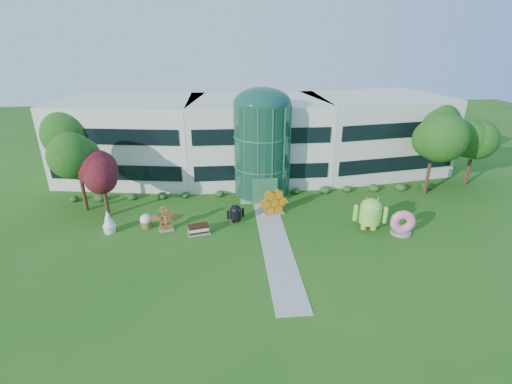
{
  "coord_description": "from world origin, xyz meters",
  "views": [
    {
      "loc": [
        -4.08,
        -25.96,
        16.33
      ],
      "look_at": [
        -1.19,
        6.0,
        2.6
      ],
      "focal_mm": 26.0,
      "sensor_mm": 36.0,
      "label": 1
    }
  ],
  "objects_px": {
    "android_black": "(236,212)",
    "gingerbread": "(165,218)",
    "android_green": "(371,212)",
    "donut": "(402,222)"
  },
  "relations": [
    {
      "from": "android_black",
      "to": "gingerbread",
      "type": "relative_size",
      "value": 0.78
    },
    {
      "from": "donut",
      "to": "gingerbread",
      "type": "relative_size",
      "value": 0.89
    },
    {
      "from": "android_green",
      "to": "gingerbread",
      "type": "distance_m",
      "value": 18.34
    },
    {
      "from": "gingerbread",
      "to": "android_green",
      "type": "bearing_deg",
      "value": -20.54
    },
    {
      "from": "android_black",
      "to": "donut",
      "type": "height_order",
      "value": "donut"
    },
    {
      "from": "android_black",
      "to": "gingerbread",
      "type": "xyz_separation_m",
      "value": [
        -6.32,
        -1.02,
        0.19
      ]
    },
    {
      "from": "donut",
      "to": "gingerbread",
      "type": "xyz_separation_m",
      "value": [
        -20.83,
        2.5,
        0.04
      ]
    },
    {
      "from": "android_green",
      "to": "donut",
      "type": "distance_m",
      "value": 2.82
    },
    {
      "from": "android_black",
      "to": "gingerbread",
      "type": "bearing_deg",
      "value": 174.06
    },
    {
      "from": "donut",
      "to": "gingerbread",
      "type": "bearing_deg",
      "value": -177.61
    }
  ]
}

